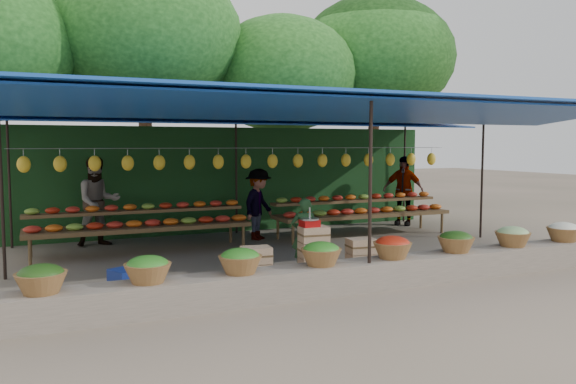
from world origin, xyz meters
name	(u,v)px	position (x,y,z in m)	size (l,w,h in m)	color
ground	(287,255)	(0.00, 0.00, 0.00)	(60.00, 60.00, 0.00)	brown
stone_curb	(364,275)	(0.00, -2.75, 0.20)	(10.60, 0.55, 0.40)	#675E52
stall_canopy	(285,113)	(0.00, 0.06, 2.68)	(10.80, 6.60, 2.82)	black
produce_baskets	(358,251)	(-0.10, -2.75, 0.56)	(8.98, 0.58, 0.34)	brown
netting_backdrop	(233,180)	(0.00, 3.15, 1.25)	(10.60, 0.06, 2.50)	#1B4B23
tree_row	(216,53)	(0.50, 6.09, 4.70)	(16.51, 5.50, 7.12)	#3D2316
fruit_table_left	(141,222)	(-2.49, 1.35, 0.61)	(4.21, 0.95, 0.93)	#47341C
fruit_table_right	(362,209)	(2.51, 1.35, 0.61)	(4.21, 0.95, 0.93)	#47341C
crate_counter	(312,255)	(-0.26, -1.60, 0.31)	(2.39, 0.39, 0.77)	#9D7959
weighing_scale	(310,222)	(-0.31, -1.60, 0.84)	(0.30, 0.30, 0.32)	#AC0D0D
vendor_seated	(304,235)	(-0.29, -1.37, 0.61)	(0.44, 0.29, 1.21)	#1C3E1F
customer_left	(98,202)	(-3.16, 2.46, 0.92)	(0.89, 0.70, 1.84)	slate
customer_mid	(259,204)	(0.14, 1.81, 0.78)	(1.01, 0.58, 1.56)	slate
customer_right	(403,191)	(4.38, 2.37, 0.90)	(1.05, 0.44, 1.79)	slate
blue_crate_back	(132,280)	(-3.11, -1.54, 0.17)	(0.56, 0.41, 0.34)	navy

